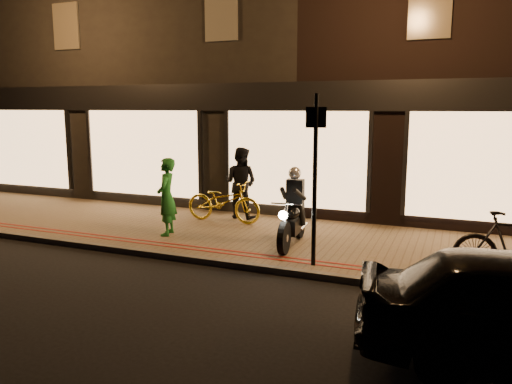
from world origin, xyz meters
TOP-DOWN VIEW (x-y plane):
  - ground at (0.00, 0.00)m, footprint 90.00×90.00m
  - sidewalk at (0.00, 2.00)m, footprint 50.00×4.00m
  - kerb_stone at (0.00, 0.05)m, footprint 50.00×0.14m
  - red_kerb_lines at (0.00, 0.55)m, footprint 50.00×0.26m
  - building_row at (-0.00, 8.99)m, footprint 48.00×10.11m
  - motorcycle at (0.75, 1.53)m, footprint 0.60×1.94m
  - sign_post at (1.50, 0.42)m, footprint 0.35×0.12m
  - bicycle_gold at (-1.45, 2.85)m, footprint 1.95×0.71m
  - person_green at (-2.06, 1.27)m, footprint 0.57×0.71m
  - person_dark at (-1.26, 3.45)m, footprint 0.92×0.75m

SIDE VIEW (x-z plane):
  - ground at x=0.00m, z-range 0.00..0.00m
  - sidewalk at x=0.00m, z-range 0.00..0.12m
  - kerb_stone at x=0.00m, z-range 0.00..0.12m
  - red_kerb_lines at x=0.00m, z-range 0.12..0.13m
  - bicycle_gold at x=-1.45m, z-range 0.12..1.14m
  - motorcycle at x=0.75m, z-range -0.06..1.53m
  - person_green at x=-2.06m, z-range 0.12..1.81m
  - person_dark at x=-1.26m, z-range 0.12..1.91m
  - sign_post at x=1.50m, z-range 0.30..3.30m
  - building_row at x=0.00m, z-range 0.00..8.50m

